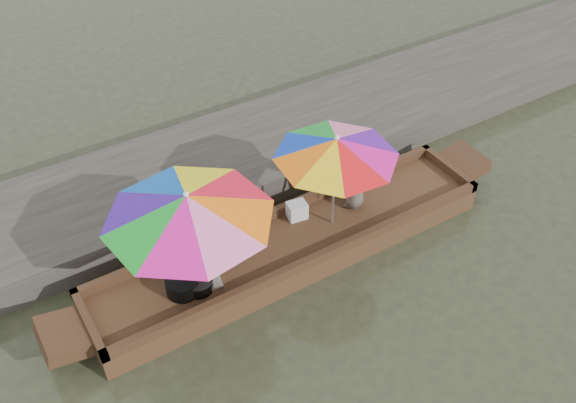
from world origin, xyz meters
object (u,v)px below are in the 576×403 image
cooking_pot (182,285)px  supply_bag (297,210)px  charcoal_grill (199,284)px  umbrella_bow (192,239)px  vendor (356,178)px  tray_scallop (203,283)px  boat_hull (292,248)px  tray_crayfish (193,286)px  umbrella_stern (334,181)px

cooking_pot → supply_bag: bearing=12.0°
charcoal_grill → umbrella_bow: umbrella_bow is taller
vendor → tray_scallop: bearing=-32.3°
boat_hull → supply_bag: size_ratio=21.44×
cooking_pot → umbrella_bow: umbrella_bow is taller
boat_hull → cooking_pot: cooking_pot is taller
cooking_pot → charcoal_grill: cooking_pot is taller
tray_crayfish → tray_scallop: 0.15m
supply_bag → umbrella_bow: 1.94m
boat_hull → cooking_pot: (-1.72, -0.07, 0.29)m
cooking_pot → supply_bag: (2.04, 0.43, 0.02)m
tray_crayfish → umbrella_bow: (0.11, 0.09, 0.73)m
tray_scallop → umbrella_bow: umbrella_bow is taller
vendor → charcoal_grill: bearing=-31.6°
cooking_pot → umbrella_bow: 0.71m
boat_hull → umbrella_stern: size_ratio=3.48×
boat_hull → umbrella_bow: 1.75m
tray_crayfish → vendor: size_ratio=0.47×
supply_bag → vendor: size_ratio=0.28×
umbrella_stern → tray_scallop: bearing=-177.3°
boat_hull → tray_crayfish: 1.60m
tray_scallop → vendor: (2.64, 0.27, 0.47)m
tray_crayfish → vendor: bearing=5.2°
tray_scallop → supply_bag: 1.82m
supply_bag → umbrella_bow: bearing=-168.5°
cooking_pot → tray_scallop: cooking_pot is taller
boat_hull → umbrella_bow: size_ratio=2.78×
vendor → umbrella_stern: size_ratio=0.58×
boat_hull → cooking_pot: bearing=-177.8°
charcoal_grill → vendor: (2.72, 0.31, 0.41)m
tray_crayfish → vendor: 2.84m
cooking_pot → supply_bag: supply_bag is taller
supply_bag → vendor: (0.88, -0.20, 0.37)m
tray_crayfish → umbrella_stern: umbrella_stern is taller
umbrella_stern → vendor: bearing=18.1°
tray_scallop → umbrella_stern: (2.13, 0.10, 0.74)m
boat_hull → tray_crayfish: (-1.58, -0.09, 0.22)m
supply_bag → vendor: 0.98m
tray_crayfish → umbrella_stern: (2.28, 0.09, 0.73)m
charcoal_grill → vendor: 2.77m
vendor → supply_bag: bearing=-50.8°
charcoal_grill → vendor: size_ratio=0.37×
cooking_pot → tray_scallop: size_ratio=0.94×
charcoal_grill → cooking_pot: bearing=159.1°
cooking_pot → vendor: 2.95m
cooking_pot → supply_bag: 2.08m
tray_crayfish → umbrella_bow: size_ratio=0.22×
supply_bag → umbrella_bow: (-1.79, -0.37, 0.65)m
charcoal_grill → umbrella_bow: (0.05, 0.14, 0.69)m
umbrella_stern → umbrella_bow: bearing=180.0°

